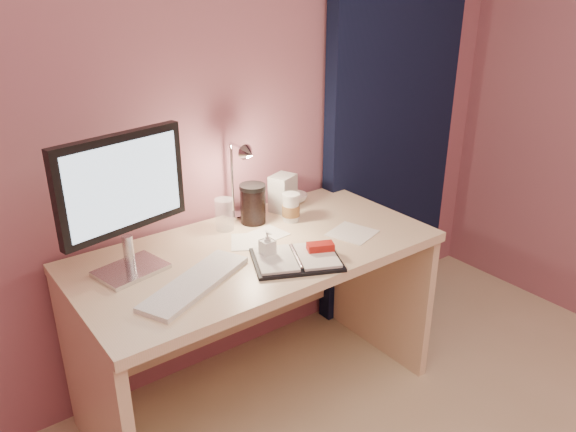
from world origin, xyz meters
TOP-DOWN VIEW (x-y plane):
  - room at (0.95, 1.69)m, footprint 3.50×3.50m
  - desk at (0.00, 1.45)m, footprint 1.40×0.70m
  - monitor at (-0.46, 1.48)m, footprint 0.47×0.21m
  - keyboard at (-0.33, 1.26)m, footprint 0.47×0.32m
  - planner at (0.06, 1.20)m, footprint 0.39×0.35m
  - paper_a at (0.39, 1.25)m, footprint 0.21×0.21m
  - paper_b at (0.11, 1.45)m, footprint 0.15×0.15m
  - paper_c at (0.01, 1.43)m, footprint 0.21×0.21m
  - coffee_cup at (0.26, 1.51)m, footprint 0.08×0.08m
  - clear_cup at (-0.01, 1.60)m, footprint 0.08×0.08m
  - bowl at (0.41, 1.67)m, footprint 0.15×0.15m
  - lotion_bottle at (-0.02, 1.28)m, footprint 0.05×0.05m
  - dark_jar at (0.12, 1.59)m, footprint 0.11×0.11m
  - product_box at (0.30, 1.62)m, footprint 0.13×0.12m
  - desk_lamp at (0.09, 1.60)m, footprint 0.08×0.22m

SIDE VIEW (x-z plane):
  - desk at x=0.00m, z-range 0.14..0.87m
  - paper_b at x=0.11m, z-range 0.73..0.73m
  - paper_c at x=0.01m, z-range 0.73..0.73m
  - paper_a at x=0.39m, z-range 0.73..0.73m
  - keyboard at x=-0.33m, z-range 0.73..0.75m
  - planner at x=0.06m, z-range 0.72..0.77m
  - bowl at x=0.41m, z-range 0.73..0.77m
  - lotion_bottle at x=-0.02m, z-range 0.73..0.84m
  - coffee_cup at x=0.26m, z-range 0.73..0.85m
  - clear_cup at x=-0.01m, z-range 0.73..0.86m
  - dark_jar at x=0.12m, z-range 0.73..0.88m
  - product_box at x=0.30m, z-range 0.73..0.89m
  - desk_lamp at x=0.09m, z-range 0.77..1.13m
  - monitor at x=-0.46m, z-range 0.78..1.28m
  - room at x=0.95m, z-range -0.61..2.89m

